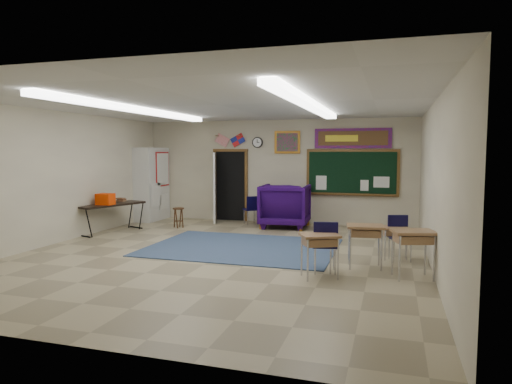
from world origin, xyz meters
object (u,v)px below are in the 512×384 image
(student_desk_front_right, at_px, (393,241))
(wooden_stool, at_px, (178,217))
(wingback_armchair, at_px, (285,206))
(folding_table, at_px, (111,217))
(student_desk_front_left, at_px, (365,244))

(student_desk_front_right, height_order, wooden_stool, student_desk_front_right)
(wingback_armchair, xyz_separation_m, wooden_stool, (-2.78, -0.94, -0.32))
(folding_table, bearing_deg, wooden_stool, 59.63)
(student_desk_front_left, distance_m, folding_table, 6.75)
(wingback_armchair, bearing_deg, student_desk_front_left, 118.25)
(student_desk_front_right, bearing_deg, wooden_stool, 135.94)
(wooden_stool, bearing_deg, student_desk_front_right, -20.19)
(wingback_armchair, bearing_deg, student_desk_front_right, 130.37)
(student_desk_front_left, xyz_separation_m, student_desk_front_right, (0.48, 0.89, -0.08))
(student_desk_front_left, bearing_deg, student_desk_front_right, 54.08)
(wooden_stool, bearing_deg, student_desk_front_left, -29.89)
(wooden_stool, bearing_deg, wingback_armchair, 18.67)
(student_desk_front_right, height_order, folding_table, folding_table)
(student_desk_front_left, xyz_separation_m, folding_table, (-6.50, 1.80, -0.02))
(wingback_armchair, distance_m, wooden_stool, 2.95)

